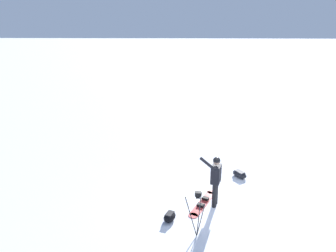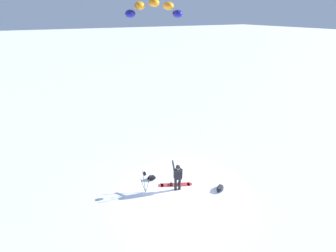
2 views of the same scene
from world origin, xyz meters
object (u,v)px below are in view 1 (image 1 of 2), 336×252
camera_tripod (197,205)px  snowboarder (216,177)px  gear_bag_large (240,174)px  snowboard (203,203)px  gear_bag_small (170,216)px

camera_tripod → snowboarder: bearing=-20.2°
gear_bag_large → camera_tripod: 4.03m
snowboarder → snowboard: size_ratio=0.94×
snowboard → gear_bag_small: size_ratio=3.05×
snowboarder → gear_bag_small: (-0.92, 1.34, -0.84)m
snowboarder → camera_tripod: snowboarder is taller
snowboarder → gear_bag_large: (1.99, -1.07, -0.85)m
snowboarder → camera_tripod: 1.69m
snowboarder → camera_tripod: (-1.58, 0.58, -0.03)m
gear_bag_small → snowboard: bearing=-45.1°
snowboard → gear_bag_small: 1.40m
camera_tripod → gear_bag_small: camera_tripod is taller
snowboarder → gear_bag_small: size_ratio=2.88×
snowboard → gear_bag_small: (-0.98, 0.99, 0.10)m
snowboarder → camera_tripod: bearing=159.8°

